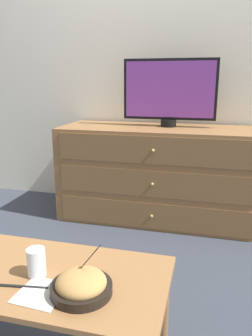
# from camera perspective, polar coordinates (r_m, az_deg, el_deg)

# --- Properties ---
(ground_plane) EXTENTS (12.00, 12.00, 0.00)m
(ground_plane) POSITION_cam_1_polar(r_m,az_deg,el_deg) (2.98, 4.69, -5.93)
(ground_plane) COLOR #383D47
(wall_back) EXTENTS (12.00, 0.05, 2.60)m
(wall_back) POSITION_cam_1_polar(r_m,az_deg,el_deg) (2.82, 5.38, 19.74)
(wall_back) COLOR silver
(wall_back) RESTS_ON ground_plane
(dresser) EXTENTS (1.50, 0.57, 0.72)m
(dresser) POSITION_cam_1_polar(r_m,az_deg,el_deg) (2.57, 5.66, -0.97)
(dresser) COLOR olive
(dresser) RESTS_ON ground_plane
(tv) EXTENTS (0.70, 0.12, 0.50)m
(tv) POSITION_cam_1_polar(r_m,az_deg,el_deg) (2.52, 7.60, 13.13)
(tv) COLOR black
(tv) RESTS_ON dresser
(coffee_table) EXTENTS (0.85, 0.46, 0.39)m
(coffee_table) POSITION_cam_1_polar(r_m,az_deg,el_deg) (1.30, -12.89, -19.91)
(coffee_table) COLOR #9E6B3D
(coffee_table) RESTS_ON ground_plane
(takeout_bowl) EXTENTS (0.20, 0.20, 0.17)m
(takeout_bowl) POSITION_cam_1_polar(r_m,az_deg,el_deg) (1.14, -7.79, -19.51)
(takeout_bowl) COLOR black
(takeout_bowl) RESTS_ON coffee_table
(drink_cup) EXTENTS (0.07, 0.07, 0.10)m
(drink_cup) POSITION_cam_1_polar(r_m,az_deg,el_deg) (1.24, -15.32, -15.83)
(drink_cup) COLOR beige
(drink_cup) RESTS_ON coffee_table
(napkin) EXTENTS (0.16, 0.16, 0.00)m
(napkin) POSITION_cam_1_polar(r_m,az_deg,el_deg) (1.17, -14.54, -20.34)
(napkin) COLOR silver
(napkin) RESTS_ON coffee_table
(knife) EXTENTS (0.18, 0.04, 0.01)m
(knife) POSITION_cam_1_polar(r_m,az_deg,el_deg) (1.22, -17.67, -19.08)
(knife) COLOR black
(knife) RESTS_ON coffee_table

